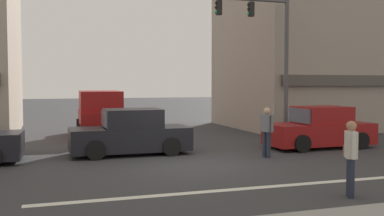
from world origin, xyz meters
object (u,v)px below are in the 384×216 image
at_px(van_crossing_leftbound, 100,115).
at_px(sedan_waiting_far, 319,129).
at_px(traffic_light_mast, 266,43).
at_px(pedestrian_mid_crossing, 267,129).
at_px(pedestrian_foreground_with_bag, 351,154).
at_px(sedan_crossing_center, 131,134).

relative_size(van_crossing_leftbound, sedan_waiting_far, 1.14).
height_order(traffic_light_mast, van_crossing_leftbound, traffic_light_mast).
bearing_deg(traffic_light_mast, pedestrian_mid_crossing, -116.80).
xyz_separation_m(traffic_light_mast, sedan_waiting_far, (1.06, -2.43, -3.46)).
distance_m(pedestrian_foreground_with_bag, pedestrian_mid_crossing, 5.25).
height_order(traffic_light_mast, pedestrian_mid_crossing, traffic_light_mast).
distance_m(sedan_crossing_center, pedestrian_foreground_with_bag, 8.12).
bearing_deg(pedestrian_mid_crossing, traffic_light_mast, 63.20).
bearing_deg(sedan_crossing_center, traffic_light_mast, 15.87).
xyz_separation_m(sedan_crossing_center, pedestrian_foreground_with_bag, (3.50, -7.32, 0.24)).
bearing_deg(sedan_crossing_center, van_crossing_leftbound, 94.15).
relative_size(traffic_light_mast, van_crossing_leftbound, 1.33).
bearing_deg(van_crossing_leftbound, traffic_light_mast, -30.90).
distance_m(sedan_waiting_far, pedestrian_foreground_with_bag, 7.59).
xyz_separation_m(traffic_light_mast, sedan_crossing_center, (-6.13, -1.74, -3.46)).
distance_m(van_crossing_leftbound, pedestrian_mid_crossing, 9.02).
bearing_deg(sedan_waiting_far, pedestrian_foreground_with_bag, -119.05).
relative_size(traffic_light_mast, pedestrian_foreground_with_bag, 3.71).
relative_size(van_crossing_leftbound, pedestrian_foreground_with_bag, 2.80).
distance_m(traffic_light_mast, sedan_crossing_center, 7.25).
bearing_deg(traffic_light_mast, sedan_waiting_far, -66.50).
height_order(sedan_crossing_center, pedestrian_mid_crossing, pedestrian_mid_crossing).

